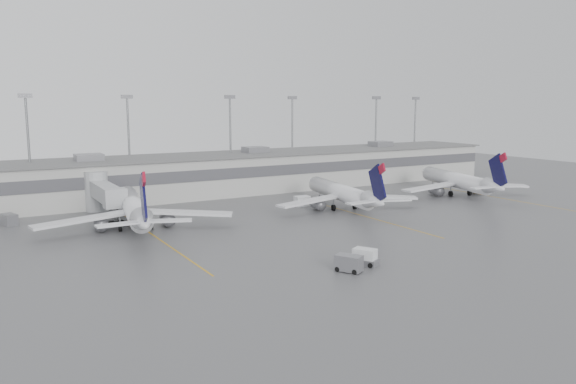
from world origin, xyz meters
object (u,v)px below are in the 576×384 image
jet_mid_left (135,208)px  jet_mid_right (343,193)px  baggage_tug (365,259)px  jet_far_right (459,180)px

jet_mid_left → jet_mid_right: 36.66m
baggage_tug → jet_far_right: bearing=2.6°
jet_mid_right → baggage_tug: bearing=-111.6°
jet_mid_left → baggage_tug: 37.21m
jet_mid_left → jet_far_right: 66.29m
jet_mid_left → jet_mid_right: (36.58, -2.44, -0.24)m
jet_mid_right → jet_far_right: bearing=10.8°
baggage_tug → jet_mid_right: bearing=28.9°
jet_mid_left → jet_far_right: size_ratio=1.06×
jet_mid_left → jet_far_right: bearing=8.1°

